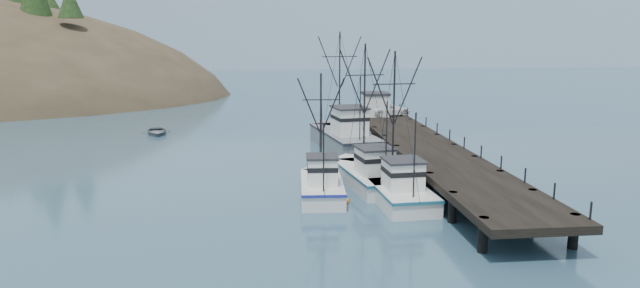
# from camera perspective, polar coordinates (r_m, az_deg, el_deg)

# --- Properties ---
(ground) EXTENTS (400.00, 400.00, 0.00)m
(ground) POSITION_cam_1_polar(r_m,az_deg,el_deg) (34.43, -4.86, -9.00)
(ground) COLOR #2B4B5F
(ground) RESTS_ON ground
(pier) EXTENTS (6.00, 44.00, 2.00)m
(pier) POSITION_cam_1_polar(r_m,az_deg,el_deg) (51.47, 10.48, -0.41)
(pier) COLOR black
(pier) RESTS_ON ground
(distant_ridge) EXTENTS (360.00, 40.00, 26.00)m
(distant_ridge) POSITION_cam_1_polar(r_m,az_deg,el_deg) (202.94, -3.08, 7.79)
(distant_ridge) COLOR #9EB2C6
(distant_ridge) RESTS_ON ground
(distant_ridge_far) EXTENTS (180.00, 25.00, 18.00)m
(distant_ridge_far) POSITION_cam_1_polar(r_m,az_deg,el_deg) (221.20, -16.45, 7.64)
(distant_ridge_far) COLOR silver
(distant_ridge_far) RESTS_ON ground
(moored_sailboats) EXTENTS (13.33, 19.34, 6.35)m
(moored_sailboats) POSITION_cam_1_polar(r_m,az_deg,el_deg) (98.51, -28.90, 3.06)
(moored_sailboats) COLOR silver
(moored_sailboats) RESTS_ON ground
(trawler_near) EXTENTS (4.08, 10.68, 10.88)m
(trawler_near) POSITION_cam_1_polar(r_m,az_deg,el_deg) (41.28, 7.60, -4.43)
(trawler_near) COLOR silver
(trawler_near) RESTS_ON ground
(trawler_mid) EXTENTS (3.50, 9.05, 9.27)m
(trawler_mid) POSITION_cam_1_polar(r_m,az_deg,el_deg) (41.79, 0.14, -4.14)
(trawler_mid) COLOR silver
(trawler_mid) RESTS_ON ground
(trawler_far) EXTENTS (4.92, 11.09, 11.30)m
(trawler_far) POSITION_cam_1_polar(r_m,az_deg,el_deg) (45.18, 4.79, -3.00)
(trawler_far) COLOR silver
(trawler_far) RESTS_ON ground
(work_vessel) EXTENTS (6.20, 14.45, 12.20)m
(work_vessel) POSITION_cam_1_polar(r_m,az_deg,el_deg) (58.64, 2.35, 0.72)
(work_vessel) COLOR slate
(work_vessel) RESTS_ON ground
(pier_shed) EXTENTS (3.00, 3.20, 2.80)m
(pier_shed) POSITION_cam_1_polar(r_m,az_deg,el_deg) (68.24, 5.57, 4.01)
(pier_shed) COLOR silver
(pier_shed) RESTS_ON pier
(pickup_truck) EXTENTS (5.64, 3.69, 1.44)m
(pickup_truck) POSITION_cam_1_polar(r_m,az_deg,el_deg) (68.69, 6.96, 3.44)
(pickup_truck) COLOR white
(pickup_truck) RESTS_ON pier
(motorboat) EXTENTS (4.39, 5.43, 0.99)m
(motorboat) POSITION_cam_1_polar(r_m,az_deg,el_deg) (69.74, -16.02, 0.94)
(motorboat) COLOR slate
(motorboat) RESTS_ON ground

